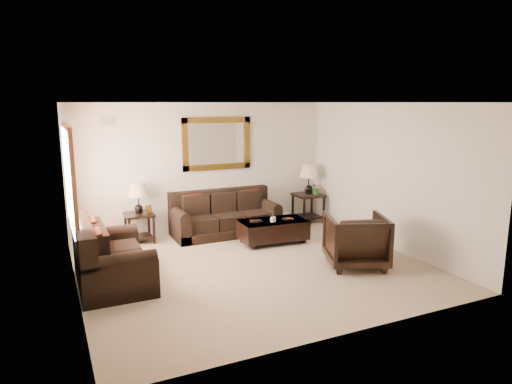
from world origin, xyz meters
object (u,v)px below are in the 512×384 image
loveseat (109,261)px  armchair (356,238)px  end_table_right (309,185)px  coffee_table (273,229)px  sofa (225,218)px  end_table_left (139,204)px

loveseat → armchair: 3.97m
end_table_right → loveseat: bearing=-158.1°
coffee_table → armchair: bearing=-65.1°
sofa → loveseat: size_ratio=1.27×
armchair → end_table_left: bearing=-21.4°
loveseat → end_table_right: (4.63, 1.87, 0.51)m
loveseat → end_table_left: (0.82, 1.90, 0.41)m
sofa → armchair: bearing=-64.5°
end_table_right → armchair: bearing=-105.6°
loveseat → armchair: armchair is taller
sofa → coffee_table: size_ratio=1.62×
end_table_left → coffee_table: 2.65m
sofa → end_table_left: size_ratio=1.86×
end_table_right → coffee_table: end_table_right is taller
end_table_left → coffee_table: (2.36, -1.11, -0.49)m
sofa → armchair: size_ratio=2.25×
coffee_table → end_table_left: bearing=158.5°
sofa → loveseat: (-2.55, -1.78, 0.03)m
armchair → end_table_right: bearing=-83.8°
end_table_right → armchair: 2.94m
sofa → coffee_table: sofa is taller
sofa → coffee_table: bearing=-57.5°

